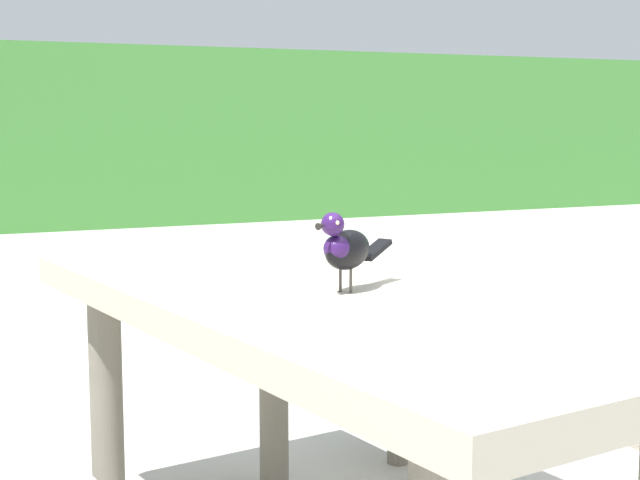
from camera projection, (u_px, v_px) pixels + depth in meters
hedge_wall at (17, 137)px, 9.86m from camera, size 28.00×1.36×1.87m
picnic_table_foreground at (327, 373)px, 2.14m from camera, size 1.92×1.95×0.74m
bird_grackle at (345, 247)px, 2.10m from camera, size 0.26×0.17×0.18m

